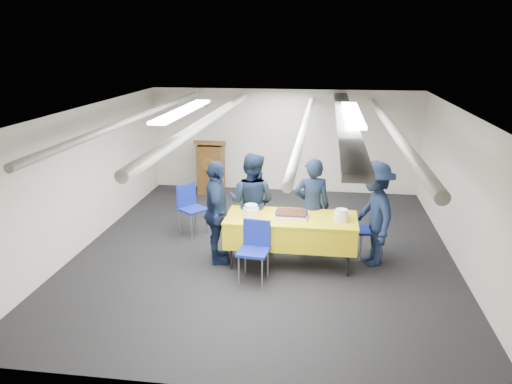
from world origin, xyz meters
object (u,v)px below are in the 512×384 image
podium (211,166)px  serving_table (291,230)px  sailor_b (252,202)px  chair_right (376,225)px  chair_near (255,244)px  sheet_cake (291,214)px  sailor_d (374,214)px  chair_left (190,204)px  sailor_c (217,213)px  sailor_a (312,207)px

podium → serving_table: bearing=-59.9°
serving_table → sailor_b: bearing=144.9°
serving_table → chair_right: 1.40m
chair_near → sheet_cake: bearing=49.7°
serving_table → sailor_d: sailor_d is taller
chair_left → sailor_c: sailor_c is taller
serving_table → sailor_a: bearing=57.1°
podium → chair_right: 4.57m
serving_table → sailor_a: (0.29, 0.45, 0.23)m
sheet_cake → sailor_a: sailor_a is taller
sheet_cake → sailor_a: 0.54m
chair_near → sailor_b: (-0.20, 1.03, 0.28)m
sailor_c → sheet_cake: bearing=-99.9°
serving_table → sheet_cake: sheet_cake is taller
sailor_a → sailor_b: 0.97m
podium → chair_left: podium is taller
podium → sailor_a: (2.35, -3.09, 0.18)m
chair_left → sailor_b: sailor_b is taller
podium → chair_near: (1.58, -4.10, -0.08)m
podium → sailor_a: sailor_a is taller
chair_near → sailor_c: sailor_c is taller
sheet_cake → chair_near: bearing=-130.3°
sheet_cake → podium: 4.10m
chair_near → serving_table: bearing=49.7°
serving_table → sailor_a: sailor_a is taller
sailor_b → sailor_d: size_ratio=1.00×
sailor_c → sailor_d: size_ratio=1.00×
serving_table → chair_near: bearing=-130.3°
podium → chair_near: bearing=-68.9°
sheet_cake → sailor_b: (-0.67, 0.47, 0.00)m
sheet_cake → chair_right: bearing=19.3°
sailor_d → sailor_c: bearing=-98.7°
chair_near → chair_right: 2.06m
chair_near → chair_left: size_ratio=1.00×
chair_near → sailor_a: sailor_a is taller
sailor_a → sailor_b: bearing=-9.2°
serving_table → sailor_d: (1.23, 0.20, 0.25)m
podium → chair_right: podium is taller
sailor_a → podium: bearing=-60.8°
sailor_a → chair_near: bearing=44.8°
sailor_b → sailor_a: bearing=-166.3°
chair_right → serving_table: bearing=-160.7°
serving_table → chair_near: 0.73m
sheet_cake → podium: podium is taller
sheet_cake → sailor_d: bearing=9.3°
chair_right → sailor_d: (-0.08, -0.26, 0.28)m
chair_left → sailor_b: (1.21, -0.63, 0.28)m
chair_left → sailor_d: 3.25m
chair_left → sailor_b: 1.39m
chair_left → sailor_b: size_ratio=0.53×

